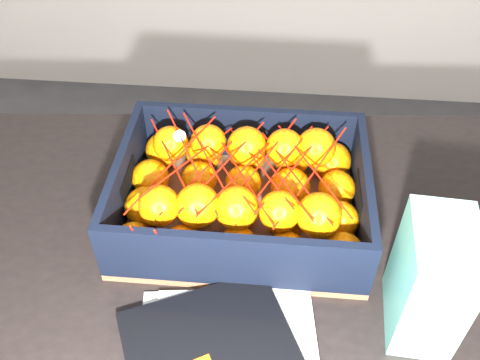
{
  "coord_description": "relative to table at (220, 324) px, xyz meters",
  "views": [
    {
      "loc": [
        0.36,
        -0.22,
        1.38
      ],
      "look_at": [
        0.31,
        0.3,
        0.86
      ],
      "focal_mm": 39.4,
      "sensor_mm": 36.0,
      "label": 1
    }
  ],
  "objects": [
    {
      "name": "table",
      "position": [
        0.0,
        0.0,
        0.0
      ],
      "size": [
        1.26,
        0.89,
        0.75
      ],
      "color": "black",
      "rests_on": "ground"
    },
    {
      "name": "produce_crate",
      "position": [
        0.02,
        0.14,
        0.13
      ],
      "size": [
        0.38,
        0.28,
        0.11
      ],
      "color": "brown",
      "rests_on": "table"
    },
    {
      "name": "clementine_heap",
      "position": [
        0.02,
        0.14,
        0.16
      ],
      "size": [
        0.36,
        0.27,
        0.11
      ],
      "color": "orange",
      "rests_on": "produce_crate"
    },
    {
      "name": "mesh_net",
      "position": [
        0.01,
        0.13,
        0.21
      ],
      "size": [
        0.31,
        0.25,
        0.09
      ],
      "color": "red",
      "rests_on": "clementine_heap"
    },
    {
      "name": "retail_carton",
      "position": [
        0.27,
        -0.03,
        0.19
      ],
      "size": [
        0.09,
        0.12,
        0.18
      ],
      "primitive_type": "cube",
      "rotation": [
        0.0,
        0.0,
        -0.06
      ],
      "color": "silver",
      "rests_on": "table"
    }
  ]
}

